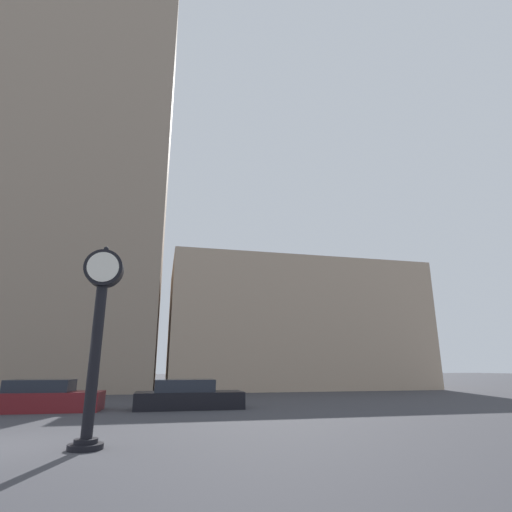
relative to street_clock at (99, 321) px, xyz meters
name	(u,v)px	position (x,y,z in m)	size (l,w,h in m)	color
building_tall_tower	(86,177)	(-5.96, 24.58, 15.16)	(14.10, 12.00, 35.84)	gray
building_storefront_row	(290,328)	(12.63, 24.58, 2.38)	(21.21, 12.00, 10.29)	tan
street_clock	(99,321)	(0.00, 0.00, 0.00)	(0.89, 0.76, 4.60)	black
car_maroon	(44,398)	(-3.04, 8.55, -2.24)	(4.44, 1.97, 1.24)	maroon
car_black	(188,396)	(2.73, 8.34, -2.26)	(4.58, 1.79, 1.21)	black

